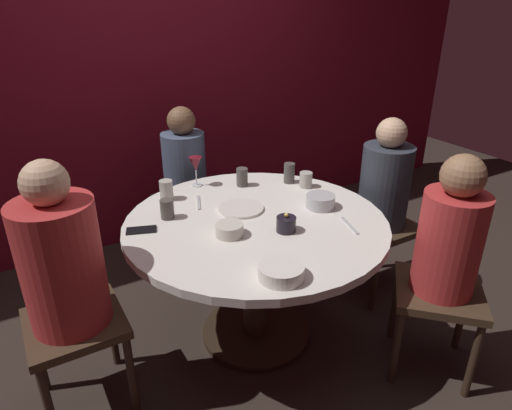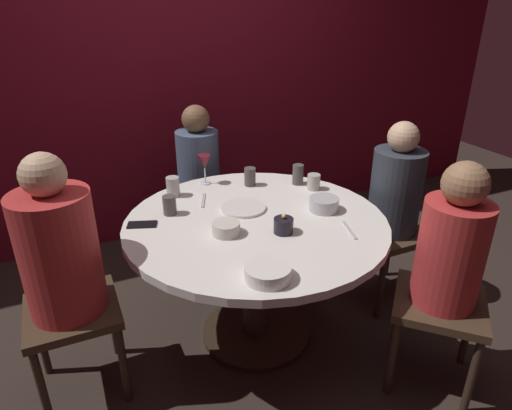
# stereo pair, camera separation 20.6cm
# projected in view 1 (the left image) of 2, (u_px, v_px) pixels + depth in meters

# --- Properties ---
(ground_plane) EXTENTS (8.00, 8.00, 0.00)m
(ground_plane) POSITION_uv_depth(u_px,v_px,m) (256.00, 333.00, 2.54)
(ground_plane) COLOR #2D231E
(back_wall) EXTENTS (6.00, 0.10, 2.60)m
(back_wall) POSITION_uv_depth(u_px,v_px,m) (150.00, 64.00, 3.15)
(back_wall) COLOR maroon
(back_wall) RESTS_ON ground
(dining_table) EXTENTS (1.31, 1.31, 0.72)m
(dining_table) POSITION_uv_depth(u_px,v_px,m) (256.00, 246.00, 2.30)
(dining_table) COLOR silver
(dining_table) RESTS_ON ground
(seated_diner_left) EXTENTS (0.40, 0.40, 1.20)m
(seated_diner_left) POSITION_uv_depth(u_px,v_px,m) (63.00, 268.00, 1.82)
(seated_diner_left) COLOR #3F2D1E
(seated_diner_left) RESTS_ON ground
(seated_diner_back) EXTENTS (0.40, 0.40, 1.10)m
(seated_diner_back) POSITION_uv_depth(u_px,v_px,m) (185.00, 169.00, 2.99)
(seated_diner_back) COLOR #3F2D1E
(seated_diner_back) RESTS_ON ground
(seated_diner_right) EXTENTS (0.40, 0.40, 1.13)m
(seated_diner_right) POSITION_uv_depth(u_px,v_px,m) (384.00, 190.00, 2.65)
(seated_diner_right) COLOR #3F2D1E
(seated_diner_right) RESTS_ON ground
(seated_diner_front_right) EXTENTS (0.57, 0.57, 1.14)m
(seated_diner_front_right) POSITION_uv_depth(u_px,v_px,m) (448.00, 246.00, 2.04)
(seated_diner_front_right) COLOR #3F2D1E
(seated_diner_front_right) RESTS_ON ground
(candle_holder) EXTENTS (0.09, 0.09, 0.10)m
(candle_holder) POSITION_uv_depth(u_px,v_px,m) (286.00, 224.00, 2.11)
(candle_holder) COLOR black
(candle_holder) RESTS_ON dining_table
(wine_glass) EXTENTS (0.08, 0.08, 0.18)m
(wine_glass) POSITION_uv_depth(u_px,v_px,m) (196.00, 165.00, 2.59)
(wine_glass) COLOR silver
(wine_glass) RESTS_ON dining_table
(dinner_plate) EXTENTS (0.24, 0.24, 0.01)m
(dinner_plate) POSITION_uv_depth(u_px,v_px,m) (241.00, 208.00, 2.34)
(dinner_plate) COLOR silver
(dinner_plate) RESTS_ON dining_table
(cell_phone) EXTENTS (0.16, 0.11, 0.01)m
(cell_phone) POSITION_uv_depth(u_px,v_px,m) (141.00, 230.00, 2.13)
(cell_phone) COLOR black
(cell_phone) RESTS_ON dining_table
(bowl_serving_large) EXTENTS (0.15, 0.15, 0.07)m
(bowl_serving_large) POSITION_uv_depth(u_px,v_px,m) (320.00, 201.00, 2.35)
(bowl_serving_large) COLOR #B7B7BC
(bowl_serving_large) RESTS_ON dining_table
(bowl_salad_center) EXTENTS (0.19, 0.19, 0.06)m
(bowl_salad_center) POSITION_uv_depth(u_px,v_px,m) (281.00, 271.00, 1.76)
(bowl_salad_center) COLOR silver
(bowl_salad_center) RESTS_ON dining_table
(bowl_small_white) EXTENTS (0.13, 0.13, 0.06)m
(bowl_small_white) POSITION_uv_depth(u_px,v_px,m) (229.00, 230.00, 2.08)
(bowl_small_white) COLOR beige
(bowl_small_white) RESTS_ON dining_table
(cup_near_candle) EXTENTS (0.07, 0.07, 0.11)m
(cup_near_candle) POSITION_uv_depth(u_px,v_px,m) (166.00, 190.00, 2.44)
(cup_near_candle) COLOR #B2ADA3
(cup_near_candle) RESTS_ON dining_table
(cup_by_left_diner) EXTENTS (0.07, 0.07, 0.09)m
(cup_by_left_diner) POSITION_uv_depth(u_px,v_px,m) (306.00, 180.00, 2.60)
(cup_by_left_diner) COLOR #B2ADA3
(cup_by_left_diner) RESTS_ON dining_table
(cup_by_right_diner) EXTENTS (0.07, 0.07, 0.11)m
(cup_by_right_diner) POSITION_uv_depth(u_px,v_px,m) (242.00, 177.00, 2.62)
(cup_by_right_diner) COLOR #4C4742
(cup_by_right_diner) RESTS_ON dining_table
(cup_center_front) EXTENTS (0.06, 0.06, 0.12)m
(cup_center_front) POSITION_uv_depth(u_px,v_px,m) (289.00, 173.00, 2.66)
(cup_center_front) COLOR #4C4742
(cup_center_front) RESTS_ON dining_table
(cup_far_edge) EXTENTS (0.07, 0.07, 0.10)m
(cup_far_edge) POSITION_uv_depth(u_px,v_px,m) (167.00, 209.00, 2.23)
(cup_far_edge) COLOR #4C4742
(cup_far_edge) RESTS_ON dining_table
(fork_near_plate) EXTENTS (0.08, 0.17, 0.01)m
(fork_near_plate) POSITION_uv_depth(u_px,v_px,m) (199.00, 203.00, 2.41)
(fork_near_plate) COLOR #B7B7BC
(fork_near_plate) RESTS_ON dining_table
(knife_near_plate) EXTENTS (0.06, 0.18, 0.01)m
(knife_near_plate) POSITION_uv_depth(u_px,v_px,m) (350.00, 225.00, 2.17)
(knife_near_plate) COLOR #B7B7BC
(knife_near_plate) RESTS_ON dining_table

